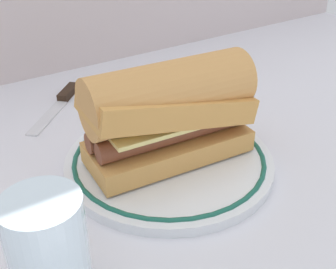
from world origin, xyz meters
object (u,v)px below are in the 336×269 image
at_px(plate, 168,160).
at_px(butter_knife, 59,103).
at_px(drinking_glass, 51,264).
at_px(sausage_sandwich, 168,111).

xyz_separation_m(plate, butter_knife, (-0.05, 0.23, -0.00)).
distance_m(plate, drinking_glass, 0.23).
bearing_deg(sausage_sandwich, butter_knife, 107.02).
height_order(sausage_sandwich, drinking_glass, sausage_sandwich).
distance_m(sausage_sandwich, drinking_glass, 0.23).
relative_size(drinking_glass, butter_knife, 0.88).
bearing_deg(sausage_sandwich, plate, 174.78).
bearing_deg(sausage_sandwich, drinking_glass, -143.16).
height_order(plate, drinking_glass, drinking_glass).
bearing_deg(plate, butter_knife, 102.17).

